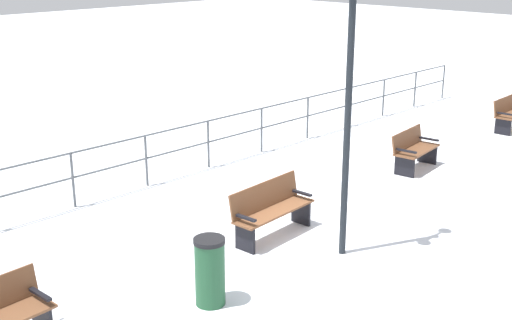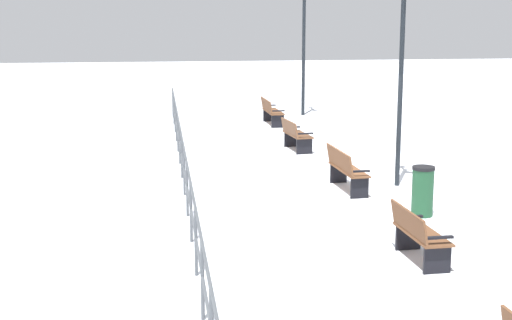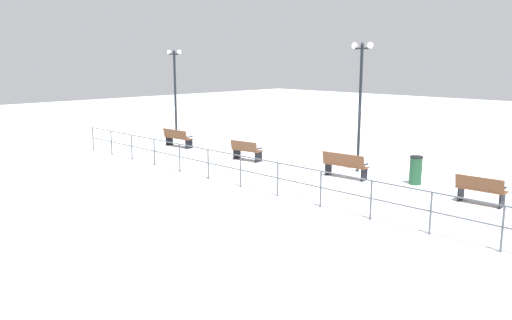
# 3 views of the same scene
# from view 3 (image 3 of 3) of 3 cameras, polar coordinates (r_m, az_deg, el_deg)

# --- Properties ---
(ground_plane) EXTENTS (80.00, 80.00, 0.00)m
(ground_plane) POSITION_cam_3_polar(r_m,az_deg,el_deg) (18.77, 9.58, -2.02)
(ground_plane) COLOR white
(ground_plane) RESTS_ON ground
(bench_second) EXTENTS (0.61, 1.40, 0.86)m
(bench_second) POSITION_cam_3_polar(r_m,az_deg,el_deg) (16.50, 23.48, -3.02)
(bench_second) COLOR brown
(bench_second) RESTS_ON ground
(bench_third) EXTENTS (0.61, 1.71, 0.92)m
(bench_third) POSITION_cam_3_polar(r_m,az_deg,el_deg) (18.71, 9.75, -0.51)
(bench_third) COLOR brown
(bench_third) RESTS_ON ground
(bench_fourth) EXTENTS (0.72, 1.42, 0.86)m
(bench_fourth) POSITION_cam_3_polar(r_m,az_deg,el_deg) (21.63, -1.06, 1.07)
(bench_fourth) COLOR brown
(bench_fourth) RESTS_ON ground
(bench_fifth) EXTENTS (0.60, 1.71, 0.87)m
(bench_fifth) POSITION_cam_3_polar(r_m,az_deg,el_deg) (25.28, -8.63, 2.45)
(bench_fifth) COLOR brown
(bench_fifth) RESTS_ON ground
(lamppost_middle) EXTENTS (0.23, 0.91, 4.81)m
(lamppost_middle) POSITION_cam_3_polar(r_m,az_deg,el_deg) (19.60, 11.44, 7.92)
(lamppost_middle) COLOR black
(lamppost_middle) RESTS_ON ground
(lamppost_far) EXTENTS (0.23, 1.12, 4.68)m
(lamppost_far) POSITION_cam_3_polar(r_m,az_deg,el_deg) (27.66, -8.91, 8.52)
(lamppost_far) COLOR black
(lamppost_far) RESTS_ON ground
(waterfront_railing) EXTENTS (0.05, 23.51, 1.08)m
(waterfront_railing) POSITION_cam_3_polar(r_m,az_deg,el_deg) (15.98, 2.41, -1.51)
(waterfront_railing) COLOR #4C5156
(waterfront_railing) RESTS_ON ground
(trash_bin) EXTENTS (0.43, 0.43, 0.97)m
(trash_bin) POSITION_cam_3_polar(r_m,az_deg,el_deg) (18.40, 17.16, -1.07)
(trash_bin) COLOR #1E4C2D
(trash_bin) RESTS_ON ground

